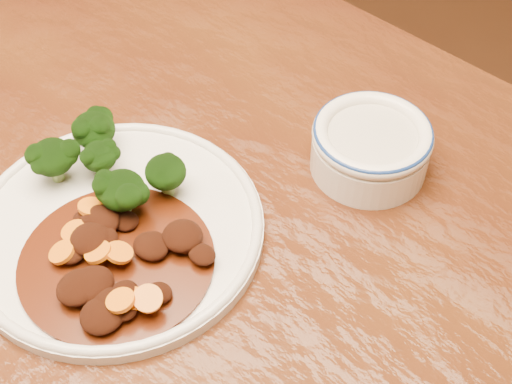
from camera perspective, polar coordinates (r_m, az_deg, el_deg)
The scene contains 5 objects.
dining_table at distance 0.81m, azimuth -11.02°, elevation -4.12°, with size 1.59×1.06×0.75m.
dinner_plate at distance 0.71m, azimuth -11.07°, elevation -2.78°, with size 0.29×0.29×0.02m.
broccoli_florets at distance 0.73m, azimuth -12.01°, elevation 2.42°, with size 0.15×0.10×0.05m.
mince_stew at distance 0.67m, azimuth -11.11°, elevation -5.49°, with size 0.18×0.18×0.03m.
dip_bowl at distance 0.75m, azimuth 9.17°, elevation 3.68°, with size 0.13×0.13×0.06m.
Camera 1 is at (0.42, -0.29, 1.30)m, focal length 50.00 mm.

